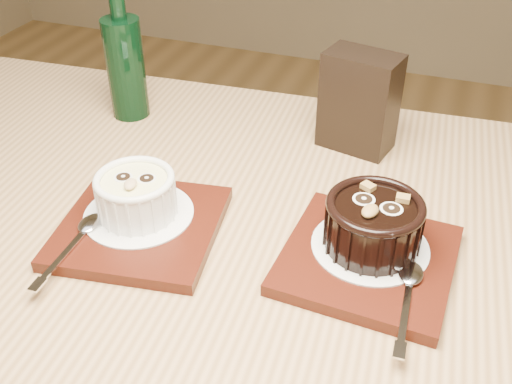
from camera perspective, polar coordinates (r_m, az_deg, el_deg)
table at (r=0.75m, az=-1.71°, el=-10.60°), size 1.25×0.87×0.75m
tray_left at (r=0.72m, az=-10.96°, el=-3.28°), size 0.20×0.20×0.01m
doily_left at (r=0.72m, az=-11.09°, el=-2.04°), size 0.13×0.13×0.00m
ramekin_white at (r=0.71m, az=-11.36°, el=-0.13°), size 0.09×0.09×0.06m
spoon_left at (r=0.70m, az=-16.93°, el=-4.54°), size 0.03×0.13×0.01m
tray_right at (r=0.67m, az=10.58°, el=-6.36°), size 0.19×0.19×0.01m
doily_right at (r=0.68m, az=10.80°, el=-5.06°), size 0.13×0.13×0.00m
ramekin_dark at (r=0.66m, az=11.12°, el=-2.82°), size 0.11×0.11×0.06m
spoon_right at (r=0.62m, az=14.24°, el=-9.59°), size 0.03×0.14×0.01m
condiment_stand at (r=0.85m, az=9.80°, el=8.46°), size 0.11×0.08×0.14m
green_bottle at (r=0.94m, az=-12.35°, el=11.79°), size 0.06×0.06×0.22m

